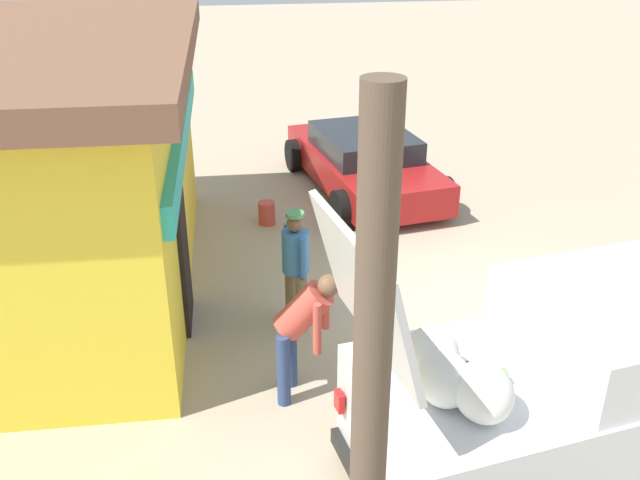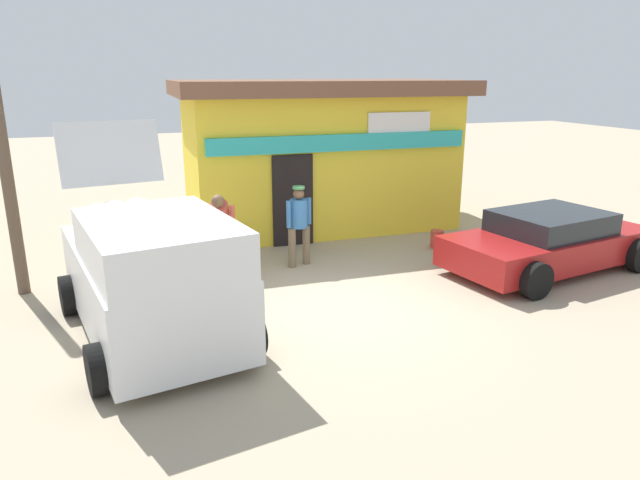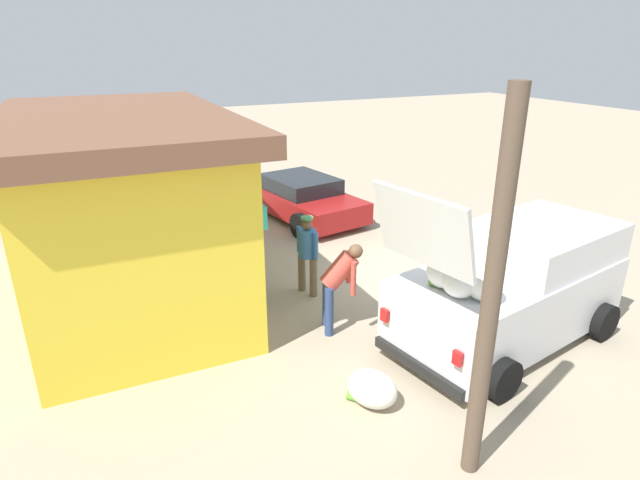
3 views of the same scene
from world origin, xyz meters
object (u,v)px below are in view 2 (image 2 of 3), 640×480
at_px(storefront_bar, 318,152).
at_px(customer_bending, 222,224).
at_px(delivery_van, 150,274).
at_px(unloaded_banana_pile, 115,263).
at_px(paint_bucket, 437,239).
at_px(vendor_standing, 299,221).
at_px(parked_sedan, 549,242).

relative_size(storefront_bar, customer_bending, 4.36).
height_order(delivery_van, unloaded_banana_pile, delivery_van).
bearing_deg(delivery_van, storefront_bar, 50.87).
distance_m(delivery_van, paint_bucket, 6.64).
xyz_separation_m(vendor_standing, customer_bending, (-1.49, 0.10, 0.04)).
relative_size(storefront_bar, unloaded_banana_pile, 7.60).
bearing_deg(storefront_bar, unloaded_banana_pile, -153.64).
relative_size(customer_bending, unloaded_banana_pile, 1.74).
height_order(unloaded_banana_pile, paint_bucket, unloaded_banana_pile).
xyz_separation_m(delivery_van, customer_bending, (1.44, 2.46, -0.00)).
height_order(storefront_bar, parked_sedan, storefront_bar).
bearing_deg(storefront_bar, delivery_van, -129.13).
xyz_separation_m(delivery_van, parked_sedan, (7.40, 0.55, -0.39)).
bearing_deg(customer_bending, storefront_bar, 44.85).
height_order(vendor_standing, paint_bucket, vendor_standing).
distance_m(parked_sedan, vendor_standing, 4.83).
distance_m(parked_sedan, unloaded_banana_pile, 8.27).
xyz_separation_m(delivery_van, vendor_standing, (2.93, 2.36, -0.04)).
distance_m(vendor_standing, customer_bending, 1.49).
bearing_deg(delivery_van, parked_sedan, 4.22).
height_order(delivery_van, customer_bending, delivery_van).
height_order(delivery_van, vendor_standing, delivery_van).
height_order(parked_sedan, paint_bucket, parked_sedan).
xyz_separation_m(unloaded_banana_pile, paint_bucket, (6.62, -0.47, -0.04)).
relative_size(parked_sedan, unloaded_banana_pile, 4.91).
height_order(customer_bending, paint_bucket, customer_bending).
relative_size(parked_sedan, vendor_standing, 2.78).
distance_m(storefront_bar, parked_sedan, 5.83).
bearing_deg(parked_sedan, delivery_van, -175.78).
relative_size(delivery_van, paint_bucket, 11.57).
distance_m(vendor_standing, paint_bucket, 3.26).
bearing_deg(parked_sedan, customer_bending, 162.18).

